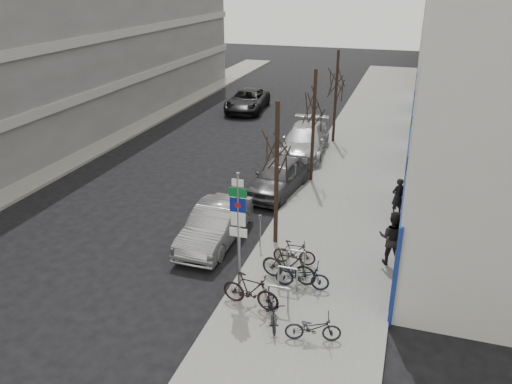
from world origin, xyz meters
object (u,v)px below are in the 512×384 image
Objects in this scene: bike_far_curb at (313,326)px; pedestrian_near at (398,197)px; bike_mid_curb at (302,273)px; bike_mid_inner at (289,265)px; tree_far at (337,75)px; meter_back at (318,140)px; parked_car_mid at (279,176)px; meter_mid at (295,175)px; tree_near at (277,141)px; pedestrian_far at (392,238)px; highway_sign_pole at (238,227)px; bike_near_left at (273,307)px; tree_mid at (315,100)px; parked_car_back at (304,141)px; meter_front at (260,227)px; bike_rack at (288,276)px; parked_car_front at (215,225)px; lane_car at (247,100)px; bike_far_inner at (294,252)px; bike_near_right at (251,290)px.

pedestrian_near is (1.73, 8.79, 0.33)m from bike_far_curb.
bike_mid_inner reaches higher than bike_mid_curb.
tree_far is 4.33× the size of meter_back.
meter_mid is at bearing 17.79° from parked_car_mid.
pedestrian_far is at bearing -3.68° from tree_near.
highway_sign_pole reaches higher than bike_near_left.
tree_mid is 5.20m from parked_car_back.
meter_back is 0.79× the size of pedestrian_near.
bike_mid_inner is at bearing -64.48° from parked_car_mid.
tree_far reaches higher than parked_car_back.
bike_far_curb is at bearing 37.68° from pedestrian_near.
meter_front is (-0.45, -0.50, -3.19)m from tree_near.
parked_car_back is at bearing 8.69° from bike_mid_curb.
parked_car_mid is 2.31× the size of pedestrian_far.
tree_far reaches higher than pedestrian_far.
tree_near is 6.45m from pedestrian_near.
pedestrian_near is at bearing 49.33° from bike_near_left.
pedestrian_near reaches higher than bike_mid_curb.
bike_rack is at bearing -160.44° from bike_mid_inner.
pedestrian_far reaches higher than parked_car_front.
tree_near is at bearing 83.57° from bike_near_left.
lane_car reaches higher than parked_car_front.
pedestrian_near is (5.38, -1.09, 0.17)m from parked_car_mid.
pedestrian_far is at bearing 34.07° from bike_near_left.
bike_near_left is 1.12× the size of bike_far_inner.
highway_sign_pole reaches higher than bike_far_curb.
highway_sign_pole is at bearing -93.26° from tree_near.
bike_near_right is 1.90m from bike_mid_curb.
meter_mid is at bearing -90.00° from meter_back.
lane_car is at bearing 120.80° from tree_mid.
bike_mid_curb is at bearing -29.10° from parked_car_front.
bike_near_left is at bearing -90.39° from bike_rack.
tree_far is at bearing 80.82° from parked_car_front.
highway_sign_pole is 1.92m from bike_near_right.
highway_sign_pole is 10.15m from tree_mid.
meter_mid is at bearing -106.70° from tree_mid.
tree_near is at bearing 12.25° from bike_near_right.
pedestrian_far is at bearing -66.65° from meter_back.
tree_far is at bearing 79.80° from meter_back.
meter_mid is 7.93m from bike_mid_curb.
pedestrian_near is 0.81× the size of pedestrian_far.
bike_far_curb is 0.77× the size of pedestrian_far.
bike_mid_inner is at bearing 22.39° from pedestrian_near.
bike_rack is 0.41× the size of lane_car.
bike_far_inner is (-0.16, 1.56, -0.05)m from bike_rack.
bike_mid_inner is (-0.09, 0.49, 0.07)m from bike_rack.
pedestrian_far is at bearing -72.44° from tree_far.
bike_rack is 1.35× the size of bike_near_left.
bike_mid_curb is at bearing 52.18° from pedestrian_far.
bike_far_curb is (0.83, -2.36, -0.06)m from bike_mid_curb.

